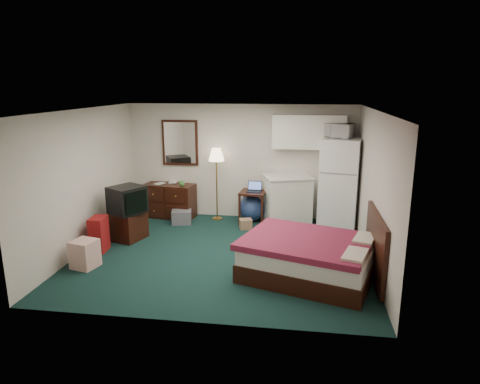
# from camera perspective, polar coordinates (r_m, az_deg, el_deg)

# --- Properties ---
(floor) EXTENTS (5.00, 4.50, 0.01)m
(floor) POSITION_cam_1_polar(r_m,az_deg,el_deg) (7.63, -2.29, -8.24)
(floor) COLOR black
(floor) RESTS_ON ground
(ceiling) EXTENTS (5.00, 4.50, 0.01)m
(ceiling) POSITION_cam_1_polar(r_m,az_deg,el_deg) (7.07, -2.49, 10.84)
(ceiling) COLOR silver
(ceiling) RESTS_ON walls
(walls) EXTENTS (5.01, 4.51, 2.50)m
(walls) POSITION_cam_1_polar(r_m,az_deg,el_deg) (7.25, -2.39, 0.93)
(walls) COLOR silver
(walls) RESTS_ON floor
(mirror) EXTENTS (0.80, 0.06, 1.00)m
(mirror) POSITION_cam_1_polar(r_m,az_deg,el_deg) (9.61, -7.99, 6.53)
(mirror) COLOR white
(mirror) RESTS_ON walls
(upper_cabinets) EXTENTS (1.50, 0.35, 0.70)m
(upper_cabinets) POSITION_cam_1_polar(r_m,az_deg,el_deg) (9.06, 9.13, 7.94)
(upper_cabinets) COLOR white
(upper_cabinets) RESTS_ON walls
(headboard) EXTENTS (0.06, 1.56, 1.00)m
(headboard) POSITION_cam_1_polar(r_m,az_deg,el_deg) (6.77, 17.62, -6.91)
(headboard) COLOR black
(headboard) RESTS_ON walls
(dresser) EXTENTS (1.17, 0.67, 0.75)m
(dresser) POSITION_cam_1_polar(r_m,az_deg,el_deg) (9.70, -9.33, -1.13)
(dresser) COLOR black
(dresser) RESTS_ON floor
(floor_lamp) EXTENTS (0.35, 0.35, 1.58)m
(floor_lamp) POSITION_cam_1_polar(r_m,az_deg,el_deg) (9.33, -3.12, 1.03)
(floor_lamp) COLOR #B3833B
(floor_lamp) RESTS_ON floor
(desk) EXTENTS (0.60, 0.60, 0.69)m
(desk) POSITION_cam_1_polar(r_m,az_deg,el_deg) (9.20, 1.76, -2.00)
(desk) COLOR black
(desk) RESTS_ON floor
(exercise_ball) EXTENTS (0.72, 0.72, 0.57)m
(exercise_ball) POSITION_cam_1_polar(r_m,az_deg,el_deg) (9.33, 1.57, -2.16)
(exercise_ball) COLOR navy
(exercise_ball) RESTS_ON floor
(kitchen_counter) EXTENTS (1.09, 0.95, 1.00)m
(kitchen_counter) POSITION_cam_1_polar(r_m,az_deg,el_deg) (9.17, 6.30, -1.12)
(kitchen_counter) COLOR white
(kitchen_counter) RESTS_ON floor
(fridge) EXTENTS (0.92, 0.92, 1.85)m
(fridge) POSITION_cam_1_polar(r_m,az_deg,el_deg) (9.06, 13.20, 1.17)
(fridge) COLOR white
(fridge) RESTS_ON floor
(bed) EXTENTS (2.26, 1.99, 0.61)m
(bed) POSITION_cam_1_polar(r_m,az_deg,el_deg) (6.77, 9.16, -8.67)
(bed) COLOR maroon
(bed) RESTS_ON floor
(tv_stand) EXTENTS (0.69, 0.72, 0.54)m
(tv_stand) POSITION_cam_1_polar(r_m,az_deg,el_deg) (8.53, -14.74, -4.32)
(tv_stand) COLOR black
(tv_stand) RESTS_ON floor
(suitcase) EXTENTS (0.27, 0.40, 0.63)m
(suitcase) POSITION_cam_1_polar(r_m,az_deg,el_deg) (8.04, -18.30, -5.38)
(suitcase) COLOR maroon
(suitcase) RESTS_ON floor
(retail_box) EXTENTS (0.44, 0.44, 0.46)m
(retail_box) POSITION_cam_1_polar(r_m,az_deg,el_deg) (7.47, -19.99, -7.76)
(retail_box) COLOR silver
(retail_box) RESTS_ON floor
(file_bin) EXTENTS (0.47, 0.39, 0.29)m
(file_bin) POSITION_cam_1_polar(r_m,az_deg,el_deg) (9.26, -7.79, -3.33)
(file_bin) COLOR #5A5962
(file_bin) RESTS_ON floor
(cardboard_box_a) EXTENTS (0.29, 0.27, 0.21)m
(cardboard_box_a) POSITION_cam_1_polar(r_m,az_deg,el_deg) (8.86, 0.77, -4.28)
(cardboard_box_a) COLOR #866246
(cardboard_box_a) RESTS_ON floor
(cardboard_box_b) EXTENTS (0.25, 0.28, 0.24)m
(cardboard_box_b) POSITION_cam_1_polar(r_m,az_deg,el_deg) (8.64, 4.74, -4.69)
(cardboard_box_b) COLOR #866246
(cardboard_box_b) RESTS_ON floor
(laptop) EXTENTS (0.32, 0.27, 0.21)m
(laptop) POSITION_cam_1_polar(r_m,az_deg,el_deg) (9.05, 1.89, 0.66)
(laptop) COLOR black
(laptop) RESTS_ON desk
(crt_tv) EXTENTS (0.78, 0.79, 0.51)m
(crt_tv) POSITION_cam_1_polar(r_m,az_deg,el_deg) (8.33, -14.83, -1.00)
(crt_tv) COLOR black
(crt_tv) RESTS_ON tv_stand
(microwave) EXTENTS (0.60, 0.49, 0.36)m
(microwave) POSITION_cam_1_polar(r_m,az_deg,el_deg) (8.94, 13.13, 8.19)
(microwave) COLOR white
(microwave) RESTS_ON fridge
(book_a) EXTENTS (0.16, 0.09, 0.24)m
(book_a) POSITION_cam_1_polar(r_m,az_deg,el_deg) (9.69, -11.06, 1.79)
(book_a) COLOR #866246
(book_a) RESTS_ON dresser
(book_b) EXTENTS (0.18, 0.05, 0.24)m
(book_b) POSITION_cam_1_polar(r_m,az_deg,el_deg) (9.72, -9.49, 1.92)
(book_b) COLOR #866246
(book_b) RESTS_ON dresser
(mug) EXTENTS (0.13, 0.11, 0.12)m
(mug) POSITION_cam_1_polar(r_m,az_deg,el_deg) (9.39, -7.75, 1.18)
(mug) COLOR #47933E
(mug) RESTS_ON dresser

